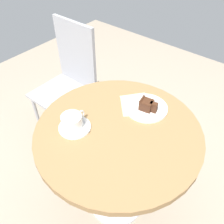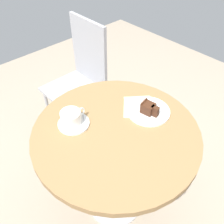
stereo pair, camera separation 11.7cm
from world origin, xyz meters
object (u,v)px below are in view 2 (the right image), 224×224
object	(u,v)px
teaspoon	(85,124)
cake_plate	(148,111)
saucer	(74,123)
napkin	(139,107)
cake_slice	(149,108)
fork	(155,105)
cafe_chair	(82,74)
coffee_cup	(71,117)

from	to	relation	value
teaspoon	cake_plate	size ratio (longest dim) A/B	0.40
saucer	teaspoon	bearing A→B (deg)	-55.39
napkin	cake_plate	bearing A→B (deg)	-83.52
cake_slice	fork	distance (m)	0.07
saucer	napkin	xyz separation A→B (m)	(0.33, -0.13, -0.00)
napkin	cafe_chair	xyz separation A→B (m)	(0.10, 0.65, -0.16)
cake_slice	cafe_chair	xyz separation A→B (m)	(0.10, 0.72, -0.20)
cake_plate	cafe_chair	size ratio (longest dim) A/B	0.24
teaspoon	fork	world-z (taller)	fork
cake_slice	napkin	xyz separation A→B (m)	(0.01, 0.07, -0.04)
cake_slice	cafe_chair	world-z (taller)	cafe_chair
cake_plate	teaspoon	bearing A→B (deg)	154.63
cafe_chair	saucer	bearing A→B (deg)	-39.67
cake_plate	fork	distance (m)	0.05
saucer	teaspoon	distance (m)	0.06
coffee_cup	cake_plate	xyz separation A→B (m)	(0.34, -0.20, -0.04)
saucer	fork	bearing A→B (deg)	-25.94
coffee_cup	napkin	bearing A→B (deg)	-22.45
teaspoon	napkin	xyz separation A→B (m)	(0.30, -0.08, -0.01)
teaspoon	cake_slice	bearing A→B (deg)	93.00
teaspoon	fork	distance (m)	0.39
saucer	cake_plate	xyz separation A→B (m)	(0.34, -0.19, 0.00)
coffee_cup	cake_plate	world-z (taller)	coffee_cup
coffee_cup	cake_slice	xyz separation A→B (m)	(0.33, -0.21, -0.01)
napkin	saucer	bearing A→B (deg)	158.33
coffee_cup	teaspoon	world-z (taller)	coffee_cup
saucer	fork	xyz separation A→B (m)	(0.39, -0.19, 0.01)
cake_plate	fork	bearing A→B (deg)	1.27
fork	napkin	world-z (taller)	fork
saucer	cake_slice	bearing A→B (deg)	-32.11
cake_slice	napkin	distance (m)	0.08
fork	saucer	bearing A→B (deg)	-163.74
teaspoon	cake_slice	distance (m)	0.33
teaspoon	cake_slice	world-z (taller)	cake_slice
teaspoon	cafe_chair	xyz separation A→B (m)	(0.39, 0.57, -0.17)
cake_plate	cake_slice	distance (m)	0.04
saucer	teaspoon	xyz separation A→B (m)	(0.03, -0.05, 0.01)
saucer	fork	size ratio (longest dim) A/B	1.22
cake_slice	napkin	world-z (taller)	cake_slice
fork	teaspoon	bearing A→B (deg)	-159.65
fork	napkin	distance (m)	0.08
fork	cake_slice	bearing A→B (deg)	-126.29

